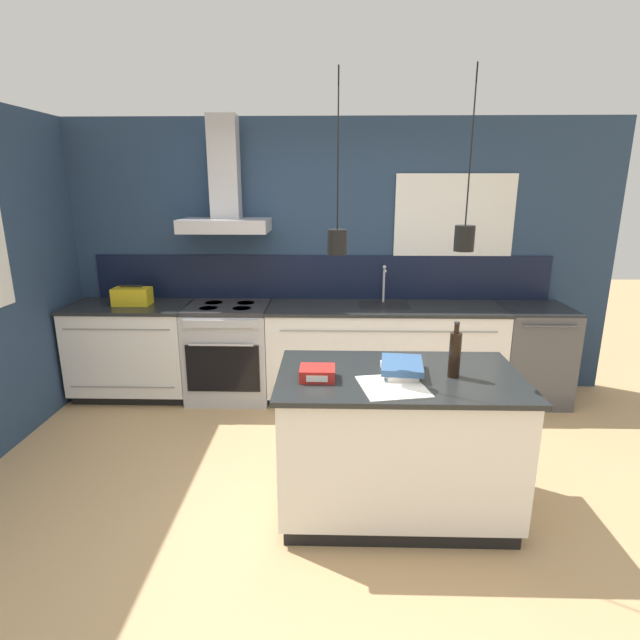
# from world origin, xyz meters

# --- Properties ---
(ground_plane) EXTENTS (16.00, 16.00, 0.00)m
(ground_plane) POSITION_xyz_m (0.00, 0.00, 0.00)
(ground_plane) COLOR tan
(ground_plane) RESTS_ON ground
(wall_back) EXTENTS (5.60, 2.15, 2.60)m
(wall_back) POSITION_xyz_m (-0.05, 2.00, 1.35)
(wall_back) COLOR navy
(wall_back) RESTS_ON ground_plane
(counter_run_left) EXTENTS (1.12, 0.64, 0.91)m
(counter_run_left) POSITION_xyz_m (-1.81, 1.69, 0.46)
(counter_run_left) COLOR black
(counter_run_left) RESTS_ON ground_plane
(counter_run_sink) EXTENTS (2.19, 0.64, 1.27)m
(counter_run_sink) POSITION_xyz_m (0.59, 1.69, 0.46)
(counter_run_sink) COLOR black
(counter_run_sink) RESTS_ON ground_plane
(oven_range) EXTENTS (0.77, 0.66, 0.91)m
(oven_range) POSITION_xyz_m (-0.88, 1.69, 0.46)
(oven_range) COLOR #B5B5BA
(oven_range) RESTS_ON ground_plane
(dishwasher) EXTENTS (0.62, 0.65, 0.91)m
(dishwasher) POSITION_xyz_m (1.99, 1.69, 0.46)
(dishwasher) COLOR #4C4C51
(dishwasher) RESTS_ON ground_plane
(kitchen_island) EXTENTS (1.46, 0.85, 0.91)m
(kitchen_island) POSITION_xyz_m (0.51, -0.02, 0.46)
(kitchen_island) COLOR black
(kitchen_island) RESTS_ON ground_plane
(bottle_on_island) EXTENTS (0.07, 0.07, 0.33)m
(bottle_on_island) POSITION_xyz_m (0.82, -0.05, 1.05)
(bottle_on_island) COLOR black
(bottle_on_island) RESTS_ON kitchen_island
(book_stack) EXTENTS (0.27, 0.34, 0.07)m
(book_stack) POSITION_xyz_m (0.51, -0.02, 0.95)
(book_stack) COLOR silver
(book_stack) RESTS_ON kitchen_island
(red_supply_box) EXTENTS (0.20, 0.17, 0.07)m
(red_supply_box) POSITION_xyz_m (0.02, -0.11, 0.95)
(red_supply_box) COLOR red
(red_supply_box) RESTS_ON kitchen_island
(paper_pile) EXTENTS (0.41, 0.42, 0.01)m
(paper_pile) POSITION_xyz_m (0.45, -0.22, 0.91)
(paper_pile) COLOR silver
(paper_pile) RESTS_ON kitchen_island
(yellow_toolbox) EXTENTS (0.34, 0.18, 0.19)m
(yellow_toolbox) POSITION_xyz_m (-1.77, 1.69, 0.99)
(yellow_toolbox) COLOR gold
(yellow_toolbox) RESTS_ON counter_run_left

